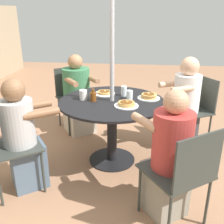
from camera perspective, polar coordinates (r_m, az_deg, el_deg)
ground_plane at (r=3.20m, az=0.00°, el=-10.32°), size 12.00×12.00×0.00m
patio_table at (r=2.93m, az=0.00°, el=-0.26°), size 1.17×1.17×0.75m
umbrella_pole at (r=2.79m, az=0.00°, el=8.84°), size 0.05×0.05×2.15m
patio_chair_north at (r=2.13m, az=15.23°, el=-12.31°), size 0.65×0.65×0.89m
diner_north at (r=2.24m, az=12.16°, el=-10.22°), size 0.57×0.53×1.14m
patio_chair_east at (r=3.54m, az=17.57°, el=1.24°), size 0.63×0.63×0.89m
diner_east at (r=3.43m, az=15.36°, el=1.15°), size 0.50×0.55×1.17m
patio_chair_south at (r=3.94m, az=-8.48°, el=4.05°), size 0.65×0.65×0.89m
diner_south at (r=3.79m, az=-7.44°, el=3.04°), size 0.63×0.60×1.12m
patio_chair_west at (r=2.65m, az=-22.52°, el=-6.31°), size 0.65×0.65×0.89m
diner_west at (r=2.66m, az=-18.81°, el=-5.60°), size 0.53×0.56×1.12m
pancake_plate_a at (r=3.10m, az=-1.62°, el=4.18°), size 0.25×0.25×0.05m
pancake_plate_b at (r=2.71m, az=3.16°, el=1.69°), size 0.25×0.25×0.06m
pancake_plate_c at (r=2.97m, az=8.01°, el=3.37°), size 0.25×0.25×0.07m
syrup_bottle at (r=2.87m, az=-4.12°, el=3.44°), size 0.09×0.07×0.14m
coffee_cup at (r=2.92m, az=-6.27°, el=3.76°), size 0.09×0.09×0.11m
drinking_glass_a at (r=2.91m, az=3.83°, el=3.73°), size 0.07×0.07×0.10m
drinking_glass_b at (r=3.03m, az=2.61°, el=4.58°), size 0.07×0.07×0.11m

